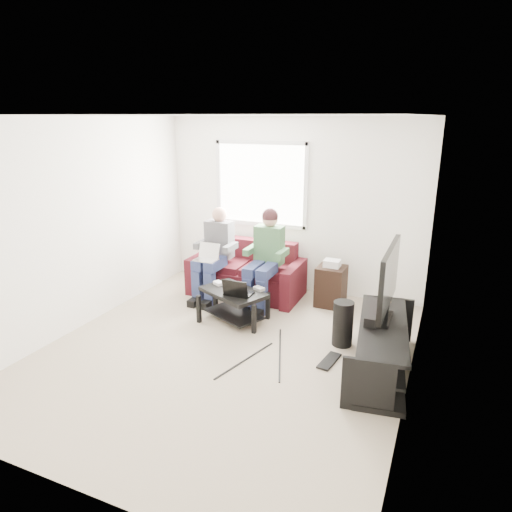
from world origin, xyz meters
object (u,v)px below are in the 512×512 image
(coffee_table, at_px, (233,299))
(subwoofer, at_px, (343,323))
(end_table, at_px, (331,285))
(sofa, at_px, (247,274))
(tv_stand, at_px, (381,350))
(tv, at_px, (388,280))

(coffee_table, relative_size, subwoofer, 1.82)
(subwoofer, relative_size, end_table, 0.80)
(coffee_table, height_order, subwoofer, subwoofer)
(coffee_table, distance_m, subwoofer, 1.47)
(sofa, height_order, tv_stand, sofa)
(tv, xyz_separation_m, subwoofer, (-0.50, 0.31, -0.72))
(tv_stand, xyz_separation_m, end_table, (-0.93, 1.51, 0.06))
(tv, bearing_deg, tv_stand, -88.53)
(tv, bearing_deg, sofa, 148.32)
(coffee_table, height_order, tv_stand, tv_stand)
(sofa, bearing_deg, coffee_table, -76.07)
(sofa, height_order, end_table, sofa)
(sofa, relative_size, coffee_table, 1.69)
(sofa, xyz_separation_m, subwoofer, (1.71, -1.06, -0.03))
(tv_stand, bearing_deg, sofa, 146.51)
(tv_stand, height_order, subwoofer, subwoofer)
(sofa, relative_size, subwoofer, 3.09)
(tv_stand, relative_size, tv, 1.51)
(sofa, bearing_deg, end_table, 2.10)
(end_table, bearing_deg, sofa, -177.90)
(sofa, height_order, coffee_table, sofa)
(tv_stand, bearing_deg, subwoofer, 141.18)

